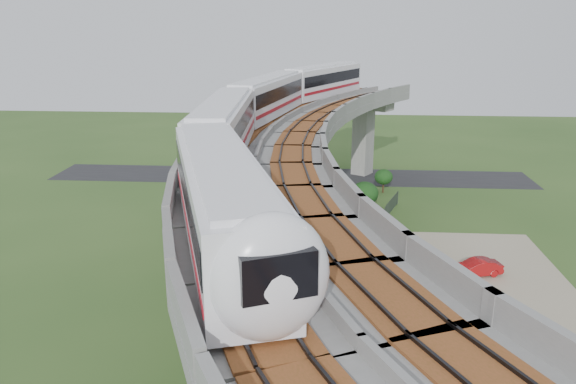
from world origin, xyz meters
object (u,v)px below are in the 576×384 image
metro_train (274,111)px  car_dark (425,257)px  car_red (476,267)px  car_white (429,302)px

metro_train → car_dark: metro_train is taller
metro_train → car_red: bearing=-6.5°
metro_train → car_red: 19.68m
metro_train → car_red: metro_train is taller
car_dark → car_red: bearing=-147.4°
car_white → car_red: bearing=11.5°
car_red → car_dark: 4.05m
car_white → car_dark: (0.97, 7.81, -0.07)m
car_white → car_dark: bearing=41.9°
car_white → metro_train: bearing=104.3°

